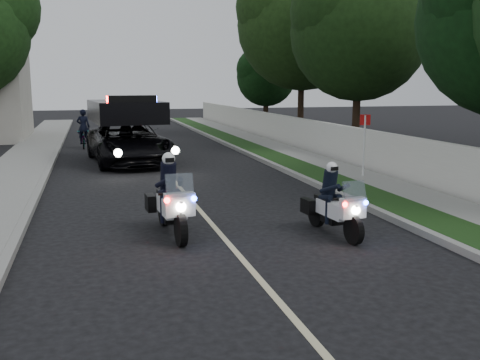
# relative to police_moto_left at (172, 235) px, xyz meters

# --- Properties ---
(ground) EXTENTS (120.00, 120.00, 0.00)m
(ground) POSITION_rel_police_moto_left_xyz_m (1.00, -3.87, 0.00)
(ground) COLOR black
(ground) RESTS_ON ground
(curb_right) EXTENTS (0.20, 60.00, 0.15)m
(curb_right) POSITION_rel_police_moto_left_xyz_m (5.10, 6.13, 0.07)
(curb_right) COLOR gray
(curb_right) RESTS_ON ground
(grass_verge) EXTENTS (1.20, 60.00, 0.16)m
(grass_verge) POSITION_rel_police_moto_left_xyz_m (5.80, 6.13, 0.08)
(grass_verge) COLOR #193814
(grass_verge) RESTS_ON ground
(sidewalk_right) EXTENTS (1.40, 60.00, 0.16)m
(sidewalk_right) POSITION_rel_police_moto_left_xyz_m (7.10, 6.13, 0.08)
(sidewalk_right) COLOR gray
(sidewalk_right) RESTS_ON ground
(property_wall) EXTENTS (0.22, 60.00, 1.50)m
(property_wall) POSITION_rel_police_moto_left_xyz_m (8.10, 6.13, 0.75)
(property_wall) COLOR beige
(property_wall) RESTS_ON ground
(curb_left) EXTENTS (0.20, 60.00, 0.15)m
(curb_left) POSITION_rel_police_moto_left_xyz_m (-3.10, 6.13, 0.07)
(curb_left) COLOR gray
(curb_left) RESTS_ON ground
(sidewalk_left) EXTENTS (2.00, 60.00, 0.16)m
(sidewalk_left) POSITION_rel_police_moto_left_xyz_m (-4.20, 6.13, 0.08)
(sidewalk_left) COLOR gray
(sidewalk_left) RESTS_ON ground
(lane_marking) EXTENTS (0.12, 50.00, 0.01)m
(lane_marking) POSITION_rel_police_moto_left_xyz_m (1.00, 6.13, 0.00)
(lane_marking) COLOR #BFB78C
(lane_marking) RESTS_ON ground
(police_moto_left) EXTENTS (0.86, 2.10, 1.74)m
(police_moto_left) POSITION_rel_police_moto_left_xyz_m (0.00, 0.00, 0.00)
(police_moto_left) COLOR silver
(police_moto_left) RESTS_ON ground
(police_moto_right) EXTENTS (0.82, 1.87, 1.54)m
(police_moto_right) POSITION_rel_police_moto_left_xyz_m (3.30, -0.89, 0.00)
(police_moto_right) COLOR silver
(police_moto_right) RESTS_ON ground
(police_suv) EXTENTS (3.34, 6.20, 2.89)m
(police_suv) POSITION_rel_police_moto_left_xyz_m (-0.14, 10.84, 0.00)
(police_suv) COLOR black
(police_suv) RESTS_ON ground
(bicycle) EXTENTS (0.61, 1.71, 0.89)m
(bicycle) POSITION_rel_police_moto_left_xyz_m (-1.91, 16.56, 0.00)
(bicycle) COLOR black
(bicycle) RESTS_ON ground
(cyclist) EXTENTS (0.65, 0.47, 1.70)m
(cyclist) POSITION_rel_police_moto_left_xyz_m (-1.91, 16.56, 0.00)
(cyclist) COLOR black
(cyclist) RESTS_ON ground
(sign_post) EXTENTS (0.43, 0.43, 2.23)m
(sign_post) POSITION_rel_police_moto_left_xyz_m (7.00, 4.83, 0.00)
(sign_post) COLOR #B11B0C
(sign_post) RESTS_ON ground
(tree_right_c) EXTENTS (8.38, 8.38, 10.65)m
(tree_right_c) POSITION_rel_police_moto_left_xyz_m (10.61, 12.48, 0.00)
(tree_right_c) COLOR #17320F
(tree_right_c) RESTS_ON ground
(tree_right_d) EXTENTS (9.56, 9.56, 12.51)m
(tree_right_d) POSITION_rel_police_moto_left_xyz_m (10.45, 19.22, 0.00)
(tree_right_d) COLOR #203F15
(tree_right_d) RESTS_ON ground
(tree_right_e) EXTENTS (5.04, 5.04, 6.93)m
(tree_right_e) POSITION_rel_police_moto_left_xyz_m (10.56, 26.25, 0.00)
(tree_right_e) COLOR black
(tree_right_e) RESTS_ON ground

